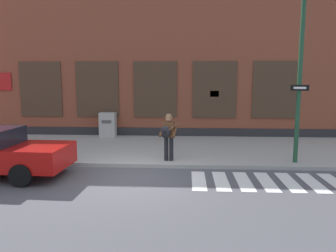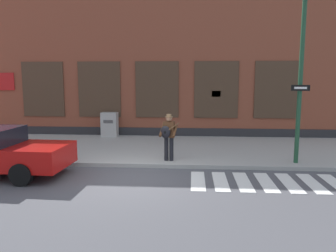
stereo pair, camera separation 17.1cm
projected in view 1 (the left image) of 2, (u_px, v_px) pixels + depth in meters
ground_plane at (134, 179)px, 10.05m from camera, size 160.00×160.00×0.00m
sidewalk at (149, 149)px, 14.05m from camera, size 28.00×5.70×0.14m
building_backdrop at (159, 62)px, 18.27m from camera, size 28.00×4.06×7.99m
crosswalk at (289, 182)px, 9.69m from camera, size 5.78×1.90×0.01m
busker at (168, 134)px, 11.56m from camera, size 0.72×0.60×1.67m
traffic_light at (309, 44)px, 9.80m from camera, size 0.88×3.28×5.73m
utility_box at (108, 125)px, 16.46m from camera, size 0.80×0.56×1.22m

